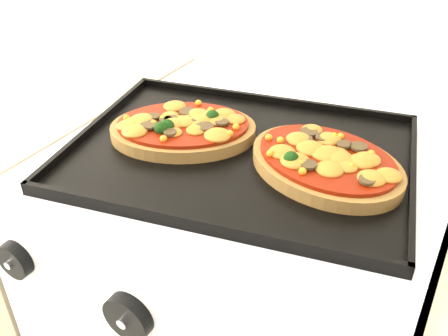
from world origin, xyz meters
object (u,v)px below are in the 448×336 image
Objects in this scene: baking_tray at (240,151)px; pizza_left at (183,127)px; stove at (250,335)px; pizza_right at (326,161)px.

pizza_left reaches higher than baking_tray.
pizza_left reaches higher than stove.
pizza_left is 0.99× the size of pizza_right.
baking_tray is 0.13m from pizza_right.
pizza_left is (-0.10, -0.00, 0.01)m from baking_tray.
baking_tray is at bearing 1.51° from pizza_left.
baking_tray is at bearing -173.25° from pizza_right.
stove is at bearing 169.01° from pizza_right.
pizza_right is (0.13, 0.02, 0.02)m from baking_tray.
pizza_left and pizza_right have the same top height.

